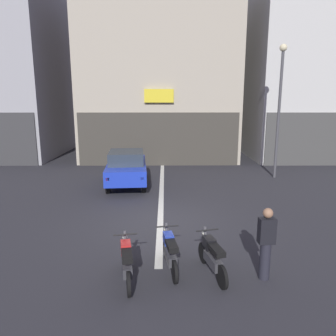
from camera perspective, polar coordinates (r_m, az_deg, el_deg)
ground_plane at (r=10.78m, az=-1.37°, el=-9.56°), size 120.00×120.00×0.00m
lane_centre_line at (r=16.50m, az=-1.08°, el=-1.82°), size 0.20×18.00×0.01m
building_mid_block at (r=23.56m, az=-1.55°, el=15.44°), size 10.04×8.56×10.72m
building_far_right at (r=26.07m, az=25.00°, el=19.10°), size 9.57×8.75×15.30m
car_blue_crossing_near at (r=15.13m, az=-7.33°, el=0.21°), size 2.09×4.23×1.64m
street_lamp at (r=17.14m, az=19.20°, el=11.57°), size 0.36×0.36×6.56m
motorcycle_red_row_leftmost at (r=7.48m, az=-7.35°, el=-16.09°), size 0.55×1.66×0.98m
motorcycle_blue_row_left_mid at (r=7.85m, az=0.33°, el=-14.55°), size 0.55×1.66×0.98m
motorcycle_black_row_centre at (r=7.72m, az=7.80°, el=-15.17°), size 0.58×1.64×0.98m
person_by_motorcycles at (r=7.63m, az=16.97°, el=-12.63°), size 0.38×0.25×1.67m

